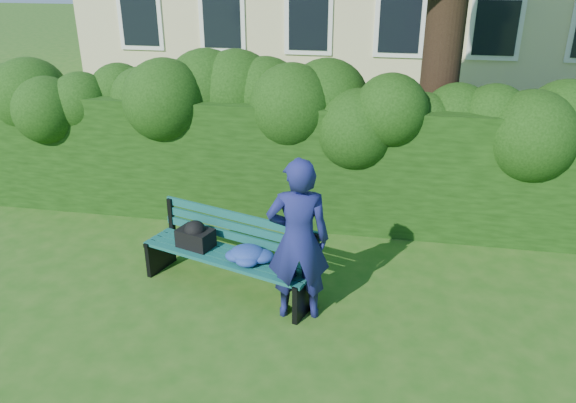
# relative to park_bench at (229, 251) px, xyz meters

# --- Properties ---
(ground) EXTENTS (80.00, 80.00, 0.00)m
(ground) POSITION_rel_park_bench_xyz_m (0.61, -0.07, -0.50)
(ground) COLOR #235714
(ground) RESTS_ON ground
(hedge) EXTENTS (10.00, 1.00, 1.80)m
(hedge) POSITION_rel_park_bench_xyz_m (0.61, 2.13, 0.40)
(hedge) COLOR black
(hedge) RESTS_ON ground
(park_bench) EXTENTS (2.21, 1.19, 0.89)m
(park_bench) POSITION_rel_park_bench_xyz_m (0.00, 0.00, 0.00)
(park_bench) COLOR #0E463A
(park_bench) RESTS_ON ground
(man_reading) EXTENTS (0.74, 0.55, 1.84)m
(man_reading) POSITION_rel_park_bench_xyz_m (0.89, -0.38, 0.42)
(man_reading) COLOR navy
(man_reading) RESTS_ON ground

